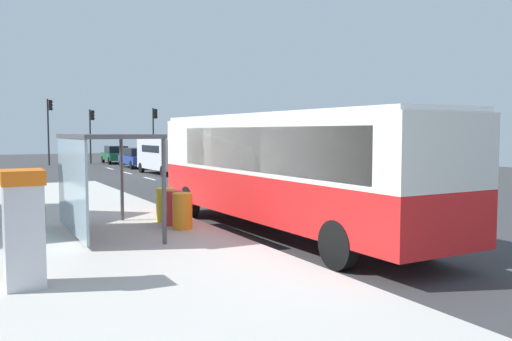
{
  "coord_description": "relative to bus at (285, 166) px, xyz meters",
  "views": [
    {
      "loc": [
        -9.19,
        -11.97,
        2.74
      ],
      "look_at": [
        -1.0,
        3.41,
        1.5
      ],
      "focal_mm": 38.28,
      "sensor_mm": 36.0,
      "label": 1
    }
  ],
  "objects": [
    {
      "name": "lane_stripe_seg_4",
      "position": [
        1.96,
        13.57,
        -1.84
      ],
      "size": [
        0.16,
        2.2,
        0.01
      ],
      "primitive_type": "cube",
      "color": "silver",
      "rests_on": "ground"
    },
    {
      "name": "ground_plane",
      "position": [
        1.71,
        13.57,
        -1.86
      ],
      "size": [
        56.0,
        92.0,
        0.04
      ],
      "primitive_type": "cube",
      "color": "#38383A"
    },
    {
      "name": "white_van",
      "position": [
        3.91,
        21.55,
        -0.5
      ],
      "size": [
        2.25,
        5.29,
        2.3
      ],
      "color": "silver",
      "rests_on": "ground"
    },
    {
      "name": "traffic_light_near_side",
      "position": [
        7.21,
        34.24,
        1.38
      ],
      "size": [
        0.49,
        0.28,
        4.83
      ],
      "color": "#2D2D2D",
      "rests_on": "ground"
    },
    {
      "name": "lane_stripe_seg_5",
      "position": [
        1.96,
        18.57,
        -1.84
      ],
      "size": [
        0.16,
        2.2,
        0.01
      ],
      "primitive_type": "cube",
      "color": "silver",
      "rests_on": "ground"
    },
    {
      "name": "traffic_light_far_side",
      "position": [
        -1.39,
        35.04,
        1.73
      ],
      "size": [
        0.49,
        0.28,
        5.42
      ],
      "color": "#2D2D2D",
      "rests_on": "ground"
    },
    {
      "name": "bus",
      "position": [
        0.0,
        0.0,
        0.0
      ],
      "size": [
        2.79,
        11.07,
        3.21
      ],
      "color": "red",
      "rests_on": "ground"
    },
    {
      "name": "lane_stripe_seg_7",
      "position": [
        1.96,
        28.57,
        -1.84
      ],
      "size": [
        0.16,
        2.2,
        0.01
      ],
      "primitive_type": "cube",
      "color": "silver",
      "rests_on": "ground"
    },
    {
      "name": "sedan_far",
      "position": [
        4.01,
        28.45,
        -1.05
      ],
      "size": [
        1.84,
        4.4,
        1.52
      ],
      "color": "navy",
      "rests_on": "ground"
    },
    {
      "name": "lane_stripe_seg_3",
      "position": [
        1.96,
        8.57,
        -1.84
      ],
      "size": [
        0.16,
        2.2,
        0.01
      ],
      "primitive_type": "cube",
      "color": "silver",
      "rests_on": "ground"
    },
    {
      "name": "lane_stripe_seg_1",
      "position": [
        1.96,
        -1.43,
        -1.84
      ],
      "size": [
        0.16,
        2.2,
        0.01
      ],
      "primitive_type": "cube",
      "color": "silver",
      "rests_on": "ground"
    },
    {
      "name": "recycling_bin_yellow",
      "position": [
        -2.49,
        2.5,
        -1.19
      ],
      "size": [
        0.52,
        0.52,
        0.95
      ],
      "primitive_type": "cylinder",
      "color": "yellow",
      "rests_on": "sidewalk_platform"
    },
    {
      "name": "ticket_machine",
      "position": [
        -6.68,
        -2.78,
        -0.67
      ],
      "size": [
        0.66,
        0.76,
        1.94
      ],
      "color": "silver",
      "rests_on": "sidewalk_platform"
    },
    {
      "name": "sidewalk_platform",
      "position": [
        -4.69,
        1.57,
        -1.75
      ],
      "size": [
        6.2,
        30.0,
        0.18
      ],
      "primitive_type": "cube",
      "color": "beige",
      "rests_on": "ground"
    },
    {
      "name": "bus_shelter",
      "position": [
        -4.7,
        1.34,
        0.25
      ],
      "size": [
        1.8,
        4.0,
        2.5
      ],
      "color": "#4C4C51",
      "rests_on": "sidewalk_platform"
    },
    {
      "name": "traffic_light_median",
      "position": [
        2.12,
        35.84,
        1.28
      ],
      "size": [
        0.49,
        0.28,
        4.66
      ],
      "color": "#2D2D2D",
      "rests_on": "ground"
    },
    {
      "name": "recycling_bin_red",
      "position": [
        -2.49,
        1.8,
        -1.19
      ],
      "size": [
        0.52,
        0.52,
        0.95
      ],
      "primitive_type": "cylinder",
      "color": "red",
      "rests_on": "sidewalk_platform"
    },
    {
      "name": "recycling_bin_orange",
      "position": [
        -2.49,
        1.1,
        -1.19
      ],
      "size": [
        0.52,
        0.52,
        0.95
      ],
      "primitive_type": "cylinder",
      "color": "orange",
      "rests_on": "sidewalk_platform"
    },
    {
      "name": "lane_stripe_seg_2",
      "position": [
        1.96,
        3.57,
        -1.84
      ],
      "size": [
        0.16,
        2.2,
        0.01
      ],
      "primitive_type": "cube",
      "color": "silver",
      "rests_on": "ground"
    },
    {
      "name": "sedan_near",
      "position": [
        4.01,
        35.12,
        -1.05
      ],
      "size": [
        1.98,
        4.47,
        1.52
      ],
      "color": "#195933",
      "rests_on": "ground"
    },
    {
      "name": "lane_stripe_seg_6",
      "position": [
        1.96,
        23.57,
        -1.84
      ],
      "size": [
        0.16,
        2.2,
        0.01
      ],
      "primitive_type": "cube",
      "color": "silver",
      "rests_on": "ground"
    }
  ]
}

